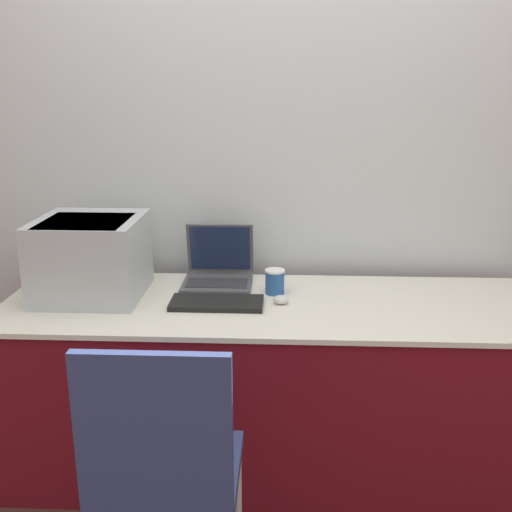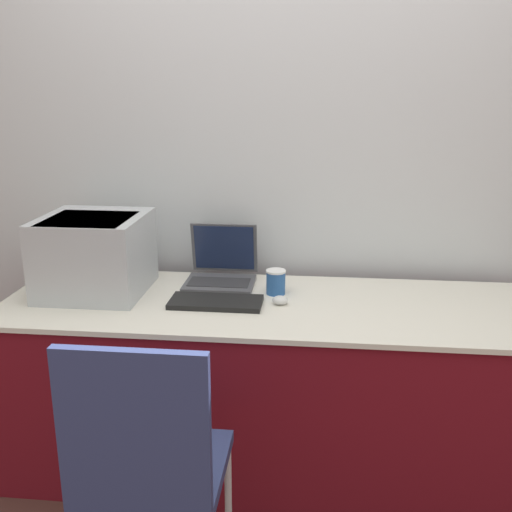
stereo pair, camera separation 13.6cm
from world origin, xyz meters
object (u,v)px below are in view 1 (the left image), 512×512
object	(u,v)px
external_keyboard	(217,303)
coffee_cup	(275,282)
chair	(164,464)
mouse	(281,300)
printer	(91,254)
laptop_left	(218,271)

from	to	relation	value
external_keyboard	coffee_cup	world-z (taller)	coffee_cup
external_keyboard	chair	bearing A→B (deg)	-95.24
mouse	chair	world-z (taller)	chair
printer	external_keyboard	world-z (taller)	printer
printer	mouse	bearing A→B (deg)	-5.14
laptop_left	mouse	bearing A→B (deg)	-42.08
coffee_cup	mouse	size ratio (longest dim) A/B	1.62
printer	coffee_cup	bearing A→B (deg)	3.98
printer	chair	bearing A→B (deg)	-62.08
external_keyboard	mouse	world-z (taller)	mouse
mouse	chair	xyz separation A→B (m)	(-0.32, -0.78, -0.21)
external_keyboard	mouse	distance (m)	0.25
laptop_left	external_keyboard	xyz separation A→B (m)	(0.02, -0.28, -0.04)
mouse	laptop_left	bearing A→B (deg)	137.92
external_keyboard	mouse	bearing A→B (deg)	6.63
printer	mouse	distance (m)	0.79
external_keyboard	coffee_cup	size ratio (longest dim) A/B	3.56
laptop_left	mouse	size ratio (longest dim) A/B	4.69
external_keyboard	chair	xyz separation A→B (m)	(-0.07, -0.75, -0.20)
laptop_left	chair	distance (m)	1.05
mouse	external_keyboard	bearing A→B (deg)	-173.37
printer	coffee_cup	xyz separation A→B (m)	(0.74, 0.05, -0.12)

